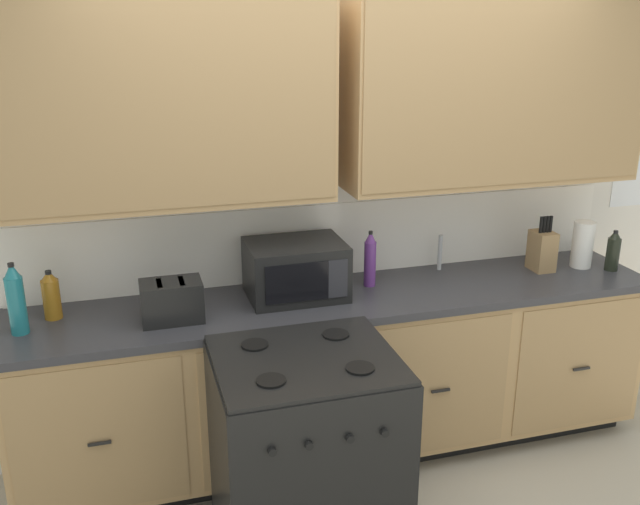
# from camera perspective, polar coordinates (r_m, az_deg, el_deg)

# --- Properties ---
(ground_plane) EXTENTS (8.19, 8.19, 0.00)m
(ground_plane) POSITION_cam_1_polar(r_m,az_deg,el_deg) (3.78, 3.29, -18.26)
(ground_plane) COLOR #B2A893
(wall_unit) EXTENTS (4.47, 0.40, 2.48)m
(wall_unit) POSITION_cam_1_polar(r_m,az_deg,el_deg) (3.54, 1.15, 8.92)
(wall_unit) COLOR white
(wall_unit) RESTS_ON ground_plane
(counter_run) EXTENTS (3.30, 0.64, 0.92)m
(counter_run) POSITION_cam_1_polar(r_m,az_deg,el_deg) (3.76, 1.93, -9.83)
(counter_run) COLOR black
(counter_run) RESTS_ON ground_plane
(stove_range) EXTENTS (0.76, 0.68, 0.95)m
(stove_range) POSITION_cam_1_polar(r_m,az_deg,el_deg) (3.16, -1.12, -16.07)
(stove_range) COLOR black
(stove_range) RESTS_ON ground_plane
(microwave) EXTENTS (0.48, 0.37, 0.28)m
(microwave) POSITION_cam_1_polar(r_m,az_deg,el_deg) (3.51, -1.98, -1.38)
(microwave) COLOR black
(microwave) RESTS_ON counter_run
(toaster) EXTENTS (0.28, 0.18, 0.19)m
(toaster) POSITION_cam_1_polar(r_m,az_deg,el_deg) (3.31, -11.92, -3.87)
(toaster) COLOR black
(toaster) RESTS_ON counter_run
(knife_block) EXTENTS (0.11, 0.14, 0.31)m
(knife_block) POSITION_cam_1_polar(r_m,az_deg,el_deg) (4.06, 17.54, 0.20)
(knife_block) COLOR #9C794E
(knife_block) RESTS_ON counter_run
(sink_faucet) EXTENTS (0.02, 0.02, 0.20)m
(sink_faucet) POSITION_cam_1_polar(r_m,az_deg,el_deg) (3.94, 9.69, 0.00)
(sink_faucet) COLOR #B2B5BA
(sink_faucet) RESTS_ON counter_run
(paper_towel_roll) EXTENTS (0.12, 0.12, 0.26)m
(paper_towel_roll) POSITION_cam_1_polar(r_m,az_deg,el_deg) (4.18, 20.50, 0.62)
(paper_towel_roll) COLOR white
(paper_towel_roll) RESTS_ON counter_run
(bottle_violet) EXTENTS (0.06, 0.06, 0.30)m
(bottle_violet) POSITION_cam_1_polar(r_m,az_deg,el_deg) (3.65, 4.07, -0.55)
(bottle_violet) COLOR #663384
(bottle_violet) RESTS_ON counter_run
(bottle_teal) EXTENTS (0.08, 0.08, 0.33)m
(bottle_teal) POSITION_cam_1_polar(r_m,az_deg,el_deg) (3.36, -23.41, -3.51)
(bottle_teal) COLOR #1E707A
(bottle_teal) RESTS_ON counter_run
(bottle_amber) EXTENTS (0.08, 0.08, 0.24)m
(bottle_amber) POSITION_cam_1_polar(r_m,az_deg,el_deg) (3.49, -20.94, -3.25)
(bottle_amber) COLOR #9E6619
(bottle_amber) RESTS_ON counter_run
(bottle_dark) EXTENTS (0.07, 0.07, 0.23)m
(bottle_dark) POSITION_cam_1_polar(r_m,az_deg,el_deg) (4.19, 22.66, 0.12)
(bottle_dark) COLOR black
(bottle_dark) RESTS_ON counter_run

